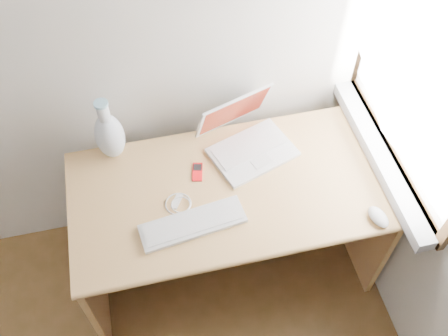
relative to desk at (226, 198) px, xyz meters
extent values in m
cube|color=white|center=(0.75, -0.09, 0.79)|extent=(0.01, 0.90, 1.00)
cube|color=gray|center=(0.69, -0.09, 0.26)|extent=(0.10, 0.96, 0.06)
cube|color=white|center=(0.67, -0.09, 0.82)|extent=(0.02, 0.84, 0.92)
cube|color=tan|center=(0.00, -0.08, 0.20)|extent=(1.41, 0.71, 0.03)
cube|color=tan|center=(-0.69, -0.08, -0.17)|extent=(0.03, 0.67, 0.72)
cube|color=tan|center=(0.69, -0.08, -0.17)|extent=(0.03, 0.67, 0.72)
cube|color=tan|center=(0.00, 0.25, -0.05)|extent=(1.35, 0.03, 0.48)
cube|color=white|center=(0.15, 0.08, 0.22)|extent=(0.43, 0.36, 0.02)
cube|color=white|center=(0.15, 0.08, 0.23)|extent=(0.36, 0.24, 0.00)
cube|color=white|center=(0.15, 0.20, 0.35)|extent=(0.38, 0.21, 0.23)
cube|color=maroon|center=(0.15, 0.20, 0.35)|extent=(0.34, 0.18, 0.20)
cube|color=silver|center=(-0.20, -0.24, 0.22)|extent=(0.45, 0.19, 0.02)
cube|color=white|center=(-0.20, -0.24, 0.24)|extent=(0.42, 0.15, 0.00)
ellipsoid|color=white|center=(0.57, -0.38, 0.23)|extent=(0.09, 0.12, 0.04)
cube|color=red|center=(-0.12, 0.02, 0.22)|extent=(0.07, 0.11, 0.01)
cube|color=black|center=(-0.12, 0.02, 0.22)|extent=(0.04, 0.04, 0.00)
torus|color=silver|center=(-0.24, -0.12, 0.22)|extent=(0.14, 0.14, 0.01)
cube|color=silver|center=(-0.24, -0.11, 0.22)|extent=(0.06, 0.08, 0.01)
ellipsoid|color=white|center=(-0.48, 0.22, 0.34)|extent=(0.13, 0.13, 0.25)
cylinder|color=white|center=(-0.48, 0.22, 0.49)|extent=(0.05, 0.05, 0.10)
cylinder|color=#88C2DA|center=(-0.48, 0.22, 0.54)|extent=(0.06, 0.06, 0.01)
camera|label=1|loc=(-0.30, -1.29, 2.02)|focal=40.00mm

